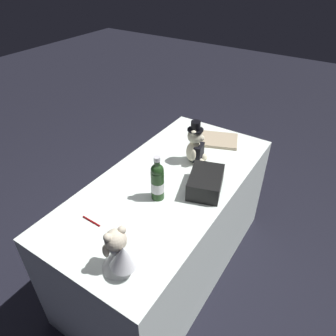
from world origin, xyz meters
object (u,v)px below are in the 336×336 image
object	(u,v)px
teddy_bear_groom	(196,146)
guestbook	(217,140)
teddy_bear_bride	(119,253)
gift_case_black	(206,182)
signing_pen	(91,221)
champagne_bottle	(157,181)

from	to	relation	value
teddy_bear_groom	guestbook	xyz separation A→B (m)	(0.32, -0.01, -0.11)
teddy_bear_bride	guestbook	world-z (taller)	teddy_bear_bride
teddy_bear_groom	gift_case_black	bearing A→B (deg)	-139.37
signing_pen	gift_case_black	bearing A→B (deg)	-34.18
gift_case_black	guestbook	xyz separation A→B (m)	(0.55, 0.18, -0.04)
champagne_bottle	guestbook	distance (m)	0.77
teddy_bear_groom	guestbook	distance (m)	0.34
teddy_bear_bride	signing_pen	bearing A→B (deg)	66.92
teddy_bear_bride	signing_pen	size ratio (longest dim) A/B	1.82
champagne_bottle	gift_case_black	world-z (taller)	champagne_bottle
champagne_bottle	signing_pen	distance (m)	0.41
gift_case_black	champagne_bottle	bearing A→B (deg)	137.50
teddy_bear_groom	champagne_bottle	distance (m)	0.44
signing_pen	guestbook	bearing A→B (deg)	-10.19
teddy_bear_groom	champagne_bottle	xyz separation A→B (m)	(-0.44, -0.00, 0.00)
teddy_bear_groom	champagne_bottle	world-z (taller)	teddy_bear_groom
champagne_bottle	teddy_bear_groom	bearing A→B (deg)	0.19
teddy_bear_groom	teddy_bear_bride	world-z (taller)	teddy_bear_groom
signing_pen	guestbook	size ratio (longest dim) A/B	0.44
teddy_bear_groom	gift_case_black	size ratio (longest dim) A/B	0.94
signing_pen	guestbook	xyz separation A→B (m)	(1.11, -0.20, 0.01)
teddy_bear_groom	gift_case_black	xyz separation A→B (m)	(-0.23, -0.20, -0.06)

